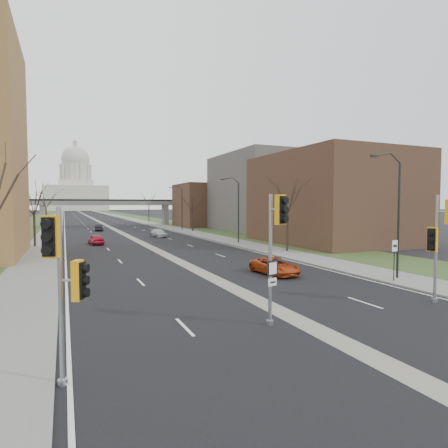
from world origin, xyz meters
TOP-DOWN VIEW (x-y plane):
  - ground at (0.00, 0.00)m, footprint 700.00×700.00m
  - road_surface at (0.00, 150.00)m, footprint 20.00×600.00m
  - median_strip at (0.00, 150.00)m, footprint 1.20×600.00m
  - sidewalk_right at (12.00, 150.00)m, footprint 4.00×600.00m
  - sidewalk_left at (-12.00, 150.00)m, footprint 4.00×600.00m
  - grass_verge_right at (18.00, 150.00)m, footprint 8.00×600.00m
  - grass_verge_left at (-18.00, 150.00)m, footprint 8.00×600.00m
  - commercial_block_near at (24.00, 28.00)m, footprint 16.00×20.00m
  - commercial_block_mid at (28.00, 52.00)m, footprint 18.00×22.00m
  - commercial_block_far at (22.00, 70.00)m, footprint 14.00×14.00m
  - pedestrian_bridge at (0.00, 80.00)m, footprint 34.00×3.00m
  - capitol at (0.00, 320.00)m, footprint 48.00×42.00m
  - streetlight_near at (10.99, 6.00)m, footprint 2.61×0.20m
  - streetlight_mid at (10.99, 32.00)m, footprint 2.61×0.20m
  - streetlight_far at (10.99, 58.00)m, footprint 2.61×0.20m
  - tree_left_b at (-13.00, 38.00)m, footprint 6.75×6.75m
  - tree_left_c at (-13.00, 72.00)m, footprint 7.65×7.65m
  - tree_right_a at (13.00, 22.00)m, footprint 7.20×7.20m
  - tree_right_b at (13.00, 55.00)m, footprint 6.30×6.30m
  - tree_right_c at (13.00, 95.00)m, footprint 7.65×7.65m
  - signal_pole_left at (-9.69, -1.80)m, footprint 1.20×0.87m
  - signal_pole_median at (-1.39, 0.53)m, footprint 0.77×0.96m
  - signal_pole_right at (8.41, 0.36)m, footprint 1.28×0.97m
  - speed_limit_sign at (10.77, 5.36)m, footprint 0.59×0.14m
  - car_left_near at (-5.85, 38.18)m, footprint 2.01×4.06m
  - car_left_far at (-3.28, 64.10)m, footprint 1.90×4.14m
  - car_right_near at (4.84, 11.00)m, footprint 2.42×4.68m
  - car_right_mid at (4.30, 46.03)m, footprint 2.22×4.43m

SIDE VIEW (x-z plane):
  - ground at x=0.00m, z-range 0.00..0.00m
  - median_strip at x=0.00m, z-range -0.01..0.01m
  - road_surface at x=0.00m, z-range 0.00..0.01m
  - grass_verge_right at x=18.00m, z-range 0.00..0.10m
  - grass_verge_left at x=-18.00m, z-range 0.00..0.10m
  - sidewalk_right at x=12.00m, z-range 0.00..0.12m
  - sidewalk_left at x=-12.00m, z-range 0.00..0.12m
  - car_right_mid at x=4.30m, z-range 0.00..1.24m
  - car_right_near at x=4.84m, z-range 0.00..1.26m
  - car_left_far at x=-3.28m, z-range 0.00..1.31m
  - car_left_near at x=-5.85m, z-range 0.00..1.33m
  - speed_limit_sign at x=10.77m, z-range 0.63..3.36m
  - signal_pole_left at x=-9.69m, z-range 0.80..6.01m
  - signal_pole_right at x=8.41m, z-range 0.89..6.66m
  - signal_pole_median at x=-1.39m, z-range 1.12..6.83m
  - pedestrian_bridge at x=0.00m, z-range 1.62..8.07m
  - commercial_block_far at x=22.00m, z-range 0.00..10.00m
  - tree_right_b at x=13.00m, z-range 1.71..9.93m
  - commercial_block_near at x=24.00m, z-range 0.00..12.00m
  - tree_left_b at x=-13.00m, z-range 1.82..10.63m
  - tree_right_a at x=13.00m, z-range 1.94..11.34m
  - streetlight_near at x=10.99m, z-range 2.60..11.30m
  - streetlight_mid at x=10.99m, z-range 2.60..11.30m
  - streetlight_far at x=10.99m, z-range 2.60..11.30m
  - tree_left_c at x=-13.00m, z-range 2.05..12.04m
  - tree_right_c at x=13.00m, z-range 2.05..12.04m
  - commercial_block_mid at x=28.00m, z-range 0.00..15.00m
  - capitol at x=0.00m, z-range -9.28..46.47m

